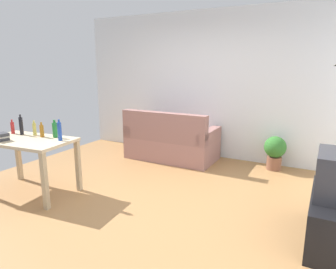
{
  "coord_description": "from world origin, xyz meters",
  "views": [
    {
      "loc": [
        2.09,
        -3.23,
        1.73
      ],
      "look_at": [
        0.1,
        0.5,
        0.75
      ],
      "focal_mm": 32.35,
      "sensor_mm": 36.0,
      "label": 1
    }
  ],
  "objects": [
    {
      "name": "ground_plane",
      "position": [
        0.0,
        0.0,
        -0.01
      ],
      "size": [
        5.2,
        4.4,
        0.02
      ],
      "primitive_type": "cube",
      "color": "#9E7042"
    },
    {
      "name": "wall_rear",
      "position": [
        0.0,
        2.2,
        1.35
      ],
      "size": [
        5.2,
        0.1,
        2.7
      ],
      "primitive_type": "cube",
      "color": "silver",
      "rests_on": "ground_plane"
    },
    {
      "name": "couch",
      "position": [
        -0.43,
        1.59,
        0.31
      ],
      "size": [
        1.62,
        0.84,
        0.92
      ],
      "rotation": [
        0.0,
        0.0,
        3.14
      ],
      "color": "#996B66",
      "rests_on": "ground_plane"
    },
    {
      "name": "tv_stand",
      "position": [
        2.25,
        -0.07,
        0.24
      ],
      "size": [
        0.44,
        1.1,
        0.48
      ],
      "rotation": [
        0.0,
        0.0,
        1.57
      ],
      "color": "black",
      "rests_on": "ground_plane"
    },
    {
      "name": "desk",
      "position": [
        -1.41,
        -0.66,
        0.65
      ],
      "size": [
        1.26,
        0.81,
        0.76
      ],
      "rotation": [
        0.0,
        0.0,
        0.1
      ],
      "color": "#C6B28E",
      "rests_on": "ground_plane"
    },
    {
      "name": "potted_plant",
      "position": [
        1.38,
        1.9,
        0.33
      ],
      "size": [
        0.36,
        0.36,
        0.57
      ],
      "color": "brown",
      "rests_on": "ground_plane"
    },
    {
      "name": "bottle_red",
      "position": [
        -1.88,
        -0.53,
        0.85
      ],
      "size": [
        0.05,
        0.05,
        0.21
      ],
      "color": "#AD2323",
      "rests_on": "desk"
    },
    {
      "name": "bottle_dark",
      "position": [
        -1.71,
        -0.51,
        0.89
      ],
      "size": [
        0.05,
        0.05,
        0.29
      ],
      "color": "black",
      "rests_on": "desk"
    },
    {
      "name": "bottle_squat",
      "position": [
        -1.51,
        -0.46,
        0.85
      ],
      "size": [
        0.05,
        0.05,
        0.21
      ],
      "color": "#BCB24C",
      "rests_on": "desk"
    },
    {
      "name": "bottle_amber",
      "position": [
        -1.33,
        -0.48,
        0.85
      ],
      "size": [
        0.05,
        0.05,
        0.21
      ],
      "color": "#9E6019",
      "rests_on": "desk"
    },
    {
      "name": "bottle_green",
      "position": [
        -1.15,
        -0.41,
        0.87
      ],
      "size": [
        0.07,
        0.07,
        0.24
      ],
      "color": "#1E722D",
      "rests_on": "desk"
    },
    {
      "name": "bottle_blue",
      "position": [
        -0.96,
        -0.51,
        0.88
      ],
      "size": [
        0.05,
        0.05,
        0.28
      ],
      "color": "#2347A3",
      "rests_on": "desk"
    },
    {
      "name": "book_stack",
      "position": [
        -1.64,
        -0.87,
        0.81
      ],
      "size": [
        0.21,
        0.21,
        0.1
      ],
      "color": "#333338",
      "rests_on": "desk"
    }
  ]
}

